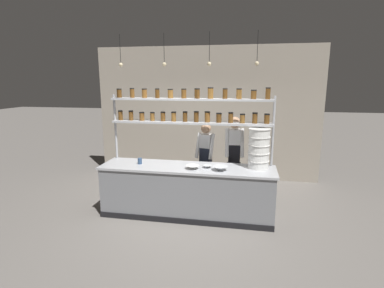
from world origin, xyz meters
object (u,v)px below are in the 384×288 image
at_px(chef_left, 206,157).
at_px(serving_cup_front, 140,161).
at_px(prep_bowl_center_front, 193,167).
at_px(prep_bowl_center_back, 220,168).
at_px(chef_center, 234,154).
at_px(prep_bowl_near_left, 207,167).
at_px(spice_shelf_unit, 191,113).
at_px(container_stack, 259,148).

height_order(chef_left, serving_cup_front, chef_left).
distance_m(prep_bowl_center_front, prep_bowl_center_back, 0.48).
distance_m(chef_center, prep_bowl_near_left, 0.85).
bearing_deg(spice_shelf_unit, chef_center, 26.96).
xyz_separation_m(chef_center, prep_bowl_center_back, (-0.19, -0.85, -0.05)).
xyz_separation_m(spice_shelf_unit, chef_center, (0.77, 0.39, -0.83)).
height_order(spice_shelf_unit, serving_cup_front, spice_shelf_unit).
distance_m(chef_left, serving_cup_front, 1.36).
xyz_separation_m(chef_left, prep_bowl_center_back, (0.38, -0.92, 0.05)).
xyz_separation_m(prep_bowl_center_back, serving_cup_front, (-1.48, 0.14, 0.02)).
bearing_deg(prep_bowl_center_back, container_stack, 22.76).
height_order(spice_shelf_unit, prep_bowl_center_front, spice_shelf_unit).
relative_size(chef_left, prep_bowl_near_left, 9.93).
xyz_separation_m(spice_shelf_unit, chef_left, (0.20, 0.47, -0.93)).
relative_size(chef_center, container_stack, 2.50).
distance_m(container_stack, serving_cup_front, 2.14).
relative_size(spice_shelf_unit, chef_center, 1.72).
bearing_deg(prep_bowl_center_front, prep_bowl_near_left, 26.33).
relative_size(chef_center, prep_bowl_center_front, 7.33).
relative_size(container_stack, prep_bowl_center_front, 2.94).
bearing_deg(prep_bowl_center_back, prep_bowl_center_front, -179.78).
relative_size(chef_left, prep_bowl_center_front, 6.71).
bearing_deg(spice_shelf_unit, prep_bowl_center_front, -76.79).
bearing_deg(chef_left, container_stack, -20.52).
height_order(spice_shelf_unit, prep_bowl_near_left, spice_shelf_unit).
bearing_deg(chef_left, serving_cup_front, -132.15).
bearing_deg(container_stack, prep_bowl_near_left, -170.26).
bearing_deg(chef_center, prep_bowl_center_back, -108.31).
bearing_deg(container_stack, chef_center, 127.25).
distance_m(chef_left, container_stack, 1.26).
distance_m(chef_center, prep_bowl_center_front, 1.08).
distance_m(prep_bowl_center_back, serving_cup_front, 1.49).
bearing_deg(prep_bowl_near_left, chef_left, 100.10).
bearing_deg(prep_bowl_center_front, container_stack, 13.58).
height_order(spice_shelf_unit, chef_center, spice_shelf_unit).
bearing_deg(container_stack, chef_left, 147.11).
distance_m(container_stack, prep_bowl_center_front, 1.19).
xyz_separation_m(spice_shelf_unit, prep_bowl_center_back, (0.58, -0.45, -0.89)).
xyz_separation_m(chef_center, container_stack, (0.44, -0.58, 0.26)).
distance_m(spice_shelf_unit, serving_cup_front, 1.29).
height_order(prep_bowl_center_back, serving_cup_front, serving_cup_front).
bearing_deg(chef_left, prep_bowl_center_back, -55.30).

